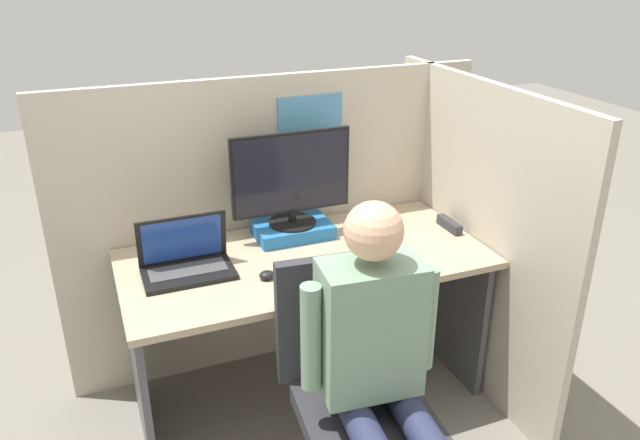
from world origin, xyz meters
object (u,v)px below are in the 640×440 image
office_chair (353,387)px  person (379,359)px  laptop (187,263)px  stapler (449,225)px  paper_box (292,229)px  monitor (291,178)px  carrot_toy (371,272)px

office_chair → person: size_ratio=0.76×
laptop → stapler: laptop is taller
paper_box → monitor: (-0.00, 0.00, 0.25)m
office_chair → person: bearing=-84.8°
paper_box → carrot_toy: bearing=-70.9°
monitor → stapler: (0.72, -0.21, -0.26)m
carrot_toy → person: (-0.21, -0.50, -0.03)m
paper_box → stapler: size_ratio=2.07×
monitor → stapler: 0.79m
laptop → stapler: (1.24, -0.03, -0.02)m
carrot_toy → person: 0.54m
paper_box → stapler: 0.75m
stapler → office_chair: office_chair is taller
laptop → stapler: size_ratio=2.19×
stapler → person: bearing=-134.4°
monitor → person: 1.03m
paper_box → office_chair: size_ratio=0.36×
office_chair → carrot_toy: bearing=55.9°
monitor → office_chair: monitor is taller
paper_box → laptop: bearing=-161.1°
stapler → person: 1.09m
paper_box → laptop: (-0.52, -0.18, 0.02)m
laptop → office_chair: bearing=-54.0°
office_chair → stapler: bearing=38.3°
stapler → person: (-0.76, -0.78, -0.04)m
laptop → person: (0.48, -0.81, -0.06)m
monitor → carrot_toy: 0.58m
monitor → person: person is taller
laptop → paper_box: bearing=18.9°
monitor → office_chair: bearing=-94.0°
carrot_toy → person: size_ratio=0.10×
stapler → paper_box: bearing=163.7°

